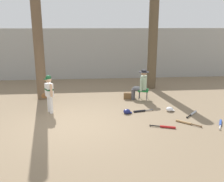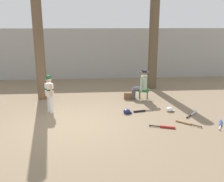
{
  "view_description": "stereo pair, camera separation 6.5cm",
  "coord_description": "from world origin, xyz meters",
  "px_view_note": "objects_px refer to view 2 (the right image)",
  "views": [
    {
      "loc": [
        0.5,
        -7.12,
        2.97
      ],
      "look_at": [
        1.22,
        0.98,
        0.75
      ],
      "focal_mm": 39.95,
      "sensor_mm": 36.0,
      "label": 1
    },
    {
      "loc": [
        0.57,
        -7.13,
        2.97
      ],
      "look_at": [
        1.22,
        0.98,
        0.75
      ],
      "focal_mm": 39.95,
      "sensor_mm": 36.0,
      "label": 2
    }
  ],
  "objects_px": {
    "seated_spectator": "(141,84)",
    "batting_helmet_white": "(170,109)",
    "handbag_beside_stool": "(128,96)",
    "bat_black_composite": "(141,111)",
    "tree_behind_spectator": "(153,49)",
    "bat_red_barrel": "(165,127)",
    "bat_wood_tan": "(185,123)",
    "folding_stool": "(144,91)",
    "bat_aluminum_silver": "(193,114)",
    "tree_near_player": "(39,40)",
    "batting_helmet_navy": "(127,112)",
    "bat_blue_youth": "(221,124)",
    "young_ballplayer": "(49,91)"
  },
  "relations": [
    {
      "from": "tree_near_player",
      "to": "bat_black_composite",
      "type": "bearing_deg",
      "value": -27.53
    },
    {
      "from": "folding_stool",
      "to": "seated_spectator",
      "type": "xyz_separation_m",
      "value": [
        -0.09,
        0.03,
        0.28
      ]
    },
    {
      "from": "handbag_beside_stool",
      "to": "young_ballplayer",
      "type": "bearing_deg",
      "value": -155.47
    },
    {
      "from": "bat_black_composite",
      "to": "batting_helmet_white",
      "type": "relative_size",
      "value": 2.5
    },
    {
      "from": "tree_near_player",
      "to": "bat_red_barrel",
      "type": "distance_m",
      "value": 5.8
    },
    {
      "from": "seated_spectator",
      "to": "bat_wood_tan",
      "type": "height_order",
      "value": "seated_spectator"
    },
    {
      "from": "bat_red_barrel",
      "to": "tree_behind_spectator",
      "type": "bearing_deg",
      "value": 81.63
    },
    {
      "from": "tree_near_player",
      "to": "bat_aluminum_silver",
      "type": "bearing_deg",
      "value": -23.46
    },
    {
      "from": "tree_behind_spectator",
      "to": "bat_black_composite",
      "type": "height_order",
      "value": "tree_behind_spectator"
    },
    {
      "from": "tree_near_player",
      "to": "tree_behind_spectator",
      "type": "xyz_separation_m",
      "value": [
        4.82,
        1.31,
        -0.51
      ]
    },
    {
      "from": "tree_near_player",
      "to": "bat_blue_youth",
      "type": "height_order",
      "value": "tree_near_player"
    },
    {
      "from": "bat_red_barrel",
      "to": "bat_blue_youth",
      "type": "bearing_deg",
      "value": 3.57
    },
    {
      "from": "bat_aluminum_silver",
      "to": "batting_helmet_navy",
      "type": "relative_size",
      "value": 2.02
    },
    {
      "from": "tree_behind_spectator",
      "to": "bat_blue_youth",
      "type": "bearing_deg",
      "value": -77.0
    },
    {
      "from": "folding_stool",
      "to": "bat_blue_youth",
      "type": "height_order",
      "value": "folding_stool"
    },
    {
      "from": "tree_behind_spectator",
      "to": "folding_stool",
      "type": "height_order",
      "value": "tree_behind_spectator"
    },
    {
      "from": "tree_near_player",
      "to": "bat_black_composite",
      "type": "distance_m",
      "value": 4.76
    },
    {
      "from": "seated_spectator",
      "to": "batting_helmet_white",
      "type": "relative_size",
      "value": 4.15
    },
    {
      "from": "batting_helmet_white",
      "to": "tree_behind_spectator",
      "type": "bearing_deg",
      "value": 87.79
    },
    {
      "from": "batting_helmet_white",
      "to": "handbag_beside_stool",
      "type": "bearing_deg",
      "value": 127.57
    },
    {
      "from": "bat_red_barrel",
      "to": "batting_helmet_navy",
      "type": "height_order",
      "value": "batting_helmet_navy"
    },
    {
      "from": "bat_black_composite",
      "to": "bat_blue_youth",
      "type": "bearing_deg",
      "value": -31.06
    },
    {
      "from": "bat_red_barrel",
      "to": "young_ballplayer",
      "type": "bearing_deg",
      "value": 155.19
    },
    {
      "from": "tree_behind_spectator",
      "to": "bat_black_composite",
      "type": "relative_size",
      "value": 5.91
    },
    {
      "from": "folding_stool",
      "to": "batting_helmet_white",
      "type": "distance_m",
      "value": 1.62
    },
    {
      "from": "tree_behind_spectator",
      "to": "bat_red_barrel",
      "type": "bearing_deg",
      "value": -98.37
    },
    {
      "from": "young_ballplayer",
      "to": "folding_stool",
      "type": "bearing_deg",
      "value": 18.87
    },
    {
      "from": "seated_spectator",
      "to": "handbag_beside_stool",
      "type": "height_order",
      "value": "seated_spectator"
    },
    {
      "from": "tree_behind_spectator",
      "to": "bat_blue_youth",
      "type": "height_order",
      "value": "tree_behind_spectator"
    },
    {
      "from": "bat_blue_youth",
      "to": "batting_helmet_white",
      "type": "bearing_deg",
      "value": 132.58
    },
    {
      "from": "tree_near_player",
      "to": "folding_stool",
      "type": "distance_m",
      "value": 4.55
    },
    {
      "from": "handbag_beside_stool",
      "to": "bat_aluminum_silver",
      "type": "xyz_separation_m",
      "value": [
        1.91,
        -1.97,
        -0.1
      ]
    },
    {
      "from": "tree_behind_spectator",
      "to": "tree_near_player",
      "type": "bearing_deg",
      "value": -164.82
    },
    {
      "from": "tree_behind_spectator",
      "to": "bat_red_barrel",
      "type": "xyz_separation_m",
      "value": [
        -0.68,
        -4.65,
        -1.79
      ]
    },
    {
      "from": "tree_near_player",
      "to": "folding_stool",
      "type": "relative_size",
      "value": 10.79
    },
    {
      "from": "bat_red_barrel",
      "to": "bat_wood_tan",
      "type": "bearing_deg",
      "value": 21.1
    },
    {
      "from": "seated_spectator",
      "to": "bat_black_composite",
      "type": "distance_m",
      "value": 1.61
    },
    {
      "from": "bat_black_composite",
      "to": "batting_helmet_navy",
      "type": "bearing_deg",
      "value": -165.69
    },
    {
      "from": "handbag_beside_stool",
      "to": "batting_helmet_white",
      "type": "height_order",
      "value": "handbag_beside_stool"
    },
    {
      "from": "folding_stool",
      "to": "bat_red_barrel",
      "type": "xyz_separation_m",
      "value": [
        0.07,
        -2.85,
        -0.33
      ]
    },
    {
      "from": "batting_helmet_white",
      "to": "seated_spectator",
      "type": "bearing_deg",
      "value": 115.93
    },
    {
      "from": "bat_aluminum_silver",
      "to": "bat_blue_youth",
      "type": "bearing_deg",
      "value": -61.22
    },
    {
      "from": "folding_stool",
      "to": "handbag_beside_stool",
      "type": "distance_m",
      "value": 0.65
    },
    {
      "from": "tree_behind_spectator",
      "to": "batting_helmet_navy",
      "type": "xyz_separation_m",
      "value": [
        -1.64,
        -3.36,
        -1.76
      ]
    },
    {
      "from": "folding_stool",
      "to": "bat_red_barrel",
      "type": "relative_size",
      "value": 0.68
    },
    {
      "from": "tree_behind_spectator",
      "to": "folding_stool",
      "type": "bearing_deg",
      "value": -112.84
    },
    {
      "from": "bat_wood_tan",
      "to": "bat_red_barrel",
      "type": "distance_m",
      "value": 0.75
    },
    {
      "from": "tree_behind_spectator",
      "to": "bat_aluminum_silver",
      "type": "distance_m",
      "value": 4.09
    },
    {
      "from": "folding_stool",
      "to": "bat_wood_tan",
      "type": "xyz_separation_m",
      "value": [
        0.77,
        -2.58,
        -0.33
      ]
    },
    {
      "from": "seated_spectator",
      "to": "bat_black_composite",
      "type": "bearing_deg",
      "value": -100.8
    }
  ]
}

